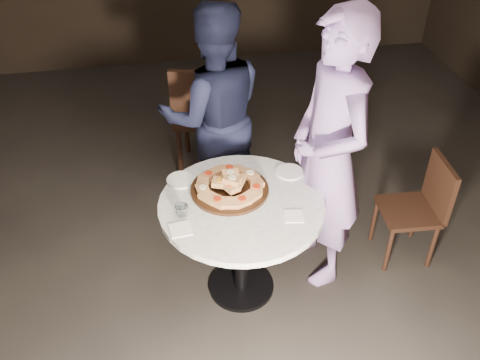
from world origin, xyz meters
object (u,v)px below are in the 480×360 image
object	(u,v)px
serving_board	(230,189)
focaccia_pile	(230,184)
table	(241,220)
water_glass	(182,211)
chair_right	(421,204)
diner_navy	(214,115)
diner_teal	(329,156)
chair_far	(204,113)

from	to	relation	value
serving_board	focaccia_pile	distance (m)	0.04
focaccia_pile	table	bearing A→B (deg)	-68.11
water_glass	chair_right	size ratio (longest dim) A/B	0.10
focaccia_pile	diner_navy	size ratio (longest dim) A/B	0.26
chair_right	diner_navy	xyz separation A→B (m)	(-1.28, 0.76, 0.37)
focaccia_pile	diner_navy	distance (m)	0.76
water_glass	diner_teal	xyz separation A→B (m)	(0.91, 0.18, 0.14)
table	diner_navy	distance (m)	0.91
diner_navy	table	bearing A→B (deg)	91.38
table	diner_teal	bearing A→B (deg)	12.70
chair_far	focaccia_pile	bearing A→B (deg)	104.00
diner_teal	serving_board	bearing A→B (deg)	-100.51
serving_board	chair_right	xyz separation A→B (m)	(1.29, -0.00, -0.30)
chair_far	chair_right	xyz separation A→B (m)	(1.31, -1.21, -0.14)
serving_board	diner_navy	world-z (taller)	diner_navy
water_glass	chair_far	distance (m)	1.42
table	focaccia_pile	xyz separation A→B (m)	(-0.05, 0.12, 0.19)
diner_teal	chair_far	bearing A→B (deg)	-163.53
table	diner_teal	distance (m)	0.65
serving_board	focaccia_pile	size ratio (longest dim) A/B	1.12
chair_far	diner_teal	bearing A→B (deg)	130.52
focaccia_pile	serving_board	bearing A→B (deg)	149.57
focaccia_pile	diner_navy	xyz separation A→B (m)	(0.01, 0.76, 0.03)
chair_far	diner_navy	bearing A→B (deg)	106.49
serving_board	diner_teal	xyz separation A→B (m)	(0.60, 0.00, 0.17)
diner_teal	water_glass	bearing A→B (deg)	-89.67
table	water_glass	xyz separation A→B (m)	(-0.35, -0.05, 0.17)
focaccia_pile	water_glass	xyz separation A→B (m)	(-0.30, -0.17, -0.02)
table	diner_teal	world-z (taller)	diner_teal
table	diner_navy	bearing A→B (deg)	92.50
diner_teal	focaccia_pile	bearing A→B (deg)	-100.45
serving_board	water_glass	xyz separation A→B (m)	(-0.30, -0.17, 0.02)
focaccia_pile	diner_teal	xyz separation A→B (m)	(0.60, 0.00, 0.13)
focaccia_pile	chair_right	world-z (taller)	focaccia_pile
diner_navy	diner_teal	xyz separation A→B (m)	(0.59, -0.76, 0.10)
chair_right	diner_teal	size ratio (longest dim) A/B	0.42
table	chair_far	distance (m)	1.33
table	water_glass	world-z (taller)	water_glass
serving_board	diner_navy	xyz separation A→B (m)	(0.01, 0.76, 0.07)
water_glass	diner_teal	size ratio (longest dim) A/B	0.04
table	focaccia_pile	distance (m)	0.23
table	serving_board	distance (m)	0.20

